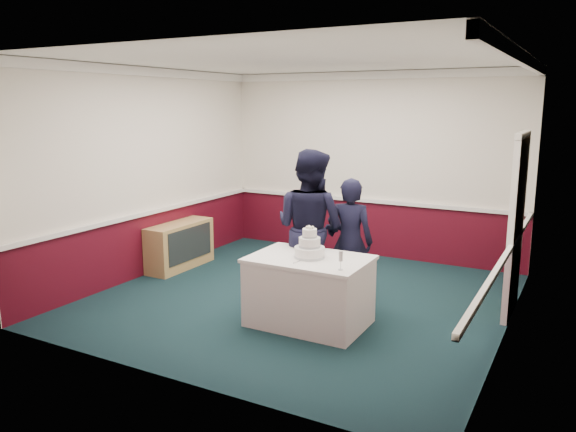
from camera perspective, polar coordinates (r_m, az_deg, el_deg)
The scene contains 9 objects.
ground at distance 7.38m, azimuth 1.25°, elevation -8.37°, with size 5.00×5.00×0.00m, color black.
room_shell at distance 7.48m, azimuth 4.02°, elevation 7.31°, with size 5.00×5.00×3.00m.
sideboard at distance 8.79m, azimuth -10.92°, elevation -2.95°, with size 0.41×1.20×0.70m.
cake_table at distance 6.44m, azimuth 2.17°, elevation -7.56°, with size 1.32×0.92×0.79m.
wedding_cake at distance 6.30m, azimuth 2.20°, elevation -3.26°, with size 0.35×0.35×0.36m.
cake_knife at distance 6.17m, azimuth 1.11°, elevation -4.61°, with size 0.01×0.22×0.01m, color silver.
champagne_flute at distance 5.84m, azimuth 5.38°, elevation -4.18°, with size 0.05×0.05×0.21m.
person_man at distance 6.95m, azimuth 2.21°, elevation -1.22°, with size 0.95×0.74×1.95m, color black.
person_woman at distance 7.04m, azimuth 6.30°, elevation -2.59°, with size 0.58×0.38×1.60m, color black.
Camera 1 is at (3.18, -6.18, 2.48)m, focal length 35.00 mm.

